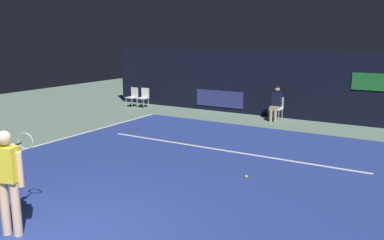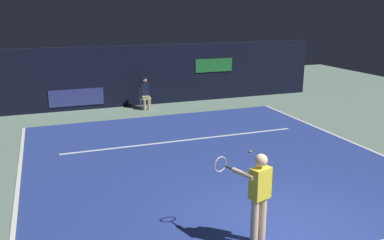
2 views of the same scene
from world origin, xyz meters
The scene contains 9 objects.
ground_plane centered at (0.00, 4.10, 0.00)m, with size 31.58×31.58×0.00m, color slate.
court_surface centered at (0.00, 4.10, 0.01)m, with size 9.90×10.19×0.01m, color navy.
line_sideline_left centered at (4.90, 4.10, 0.01)m, with size 0.10×10.19×0.01m, color white.
line_sideline_right centered at (-4.90, 4.10, 0.01)m, with size 0.10×10.19×0.01m, color white.
line_service centered at (0.00, 5.88, 0.01)m, with size 7.72×0.10×0.01m, color white.
back_wall centered at (0.00, 11.41, 1.30)m, with size 16.42×0.33×2.60m.
tennis_player centered at (-0.76, -0.21, 0.99)m, with size 0.84×0.92×1.73m.
line_judge_on_chair centered at (-0.13, 10.56, 0.69)m, with size 0.46×0.55×1.32m.
tennis_ball centered at (1.43, 4.13, 0.05)m, with size 0.07×0.07×0.07m, color #CCE033.
Camera 2 is at (-4.10, -5.94, 4.11)m, focal length 38.30 mm.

